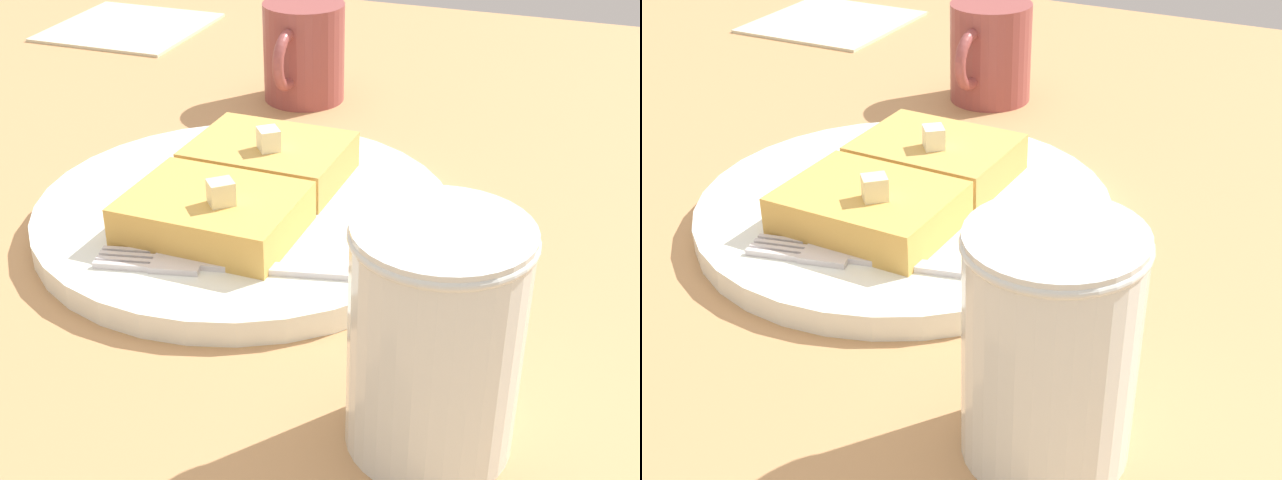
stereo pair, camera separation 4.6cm
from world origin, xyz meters
The scene contains 10 objects.
table_surface centered at (0.00, 0.00, 1.16)cm, with size 112.44×112.44×2.32cm, color tan.
plate centered at (-1.84, 7.43, 3.21)cm, with size 26.33×26.33×1.53cm.
toast_slice_left centered at (-5.91, 7.49, 5.08)cm, with size 7.73×9.93×2.47cm, color tan.
toast_slice_middle centered at (2.23, 7.37, 5.08)cm, with size 7.73×9.93×2.47cm, color gold.
butter_pat_primary centered at (-4.94, 7.89, 7.03)cm, with size 1.42×1.28×1.42cm, color #F3F2CB.
butter_pat_secondary centered at (2.98, 8.34, 7.03)cm, with size 1.42×1.28×1.42cm, color beige.
fork centered at (5.79, 9.39, 4.03)cm, with size 4.96×15.92×0.36cm.
syrup_jar centered at (13.41, 23.28, 7.34)cm, with size 7.56×7.56×10.76cm.
napkin centered at (-36.87, -21.89, 2.47)cm, with size 15.28×15.05×0.30cm, color beige.
coffee_mug centered at (-23.93, 2.90, 6.43)cm, with size 9.51×6.79×8.17cm.
Camera 1 is at (43.35, 29.21, 29.79)cm, focal length 50.00 mm.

